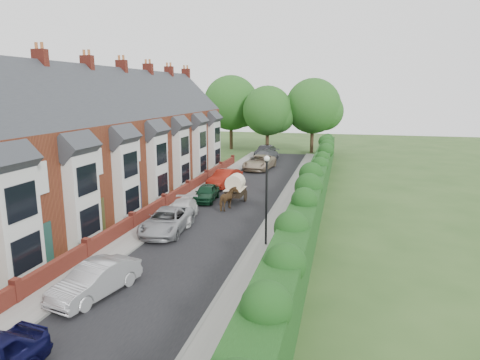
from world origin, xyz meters
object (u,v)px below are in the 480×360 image
Objects in this scene: car_green at (206,193)px; car_grey at (264,156)px; car_beige at (259,162)px; lamppost at (266,189)px; car_black at (268,150)px; horse_cart at (235,187)px; car_silver_a at (95,280)px; horse at (228,199)px; car_white at (182,211)px; car_silver_b at (167,221)px; car_red at (225,178)px.

car_grey reaches higher than car_green.
car_green is 0.68× the size of car_beige.
lamppost is 1.33× the size of car_green.
horse_cart reaches higher than car_black.
horse reaches higher than car_silver_a.
car_black is at bearing 99.99° from lamppost.
car_green is at bearing 126.00° from lamppost.
horse_cart is at bearing -97.68° from car_black.
car_white is at bearing -114.06° from horse_cart.
car_black reaches higher than car_white.
car_green is at bearing -31.01° from horse.
lamppost reaches higher than car_grey.
car_silver_b is (-6.40, 0.97, -2.59)m from lamppost.
car_beige is at bearing -96.82° from car_black.
lamppost is at bearing -72.63° from car_beige.
horse is 0.61× the size of horse_cart.
car_grey is at bearing -75.97° from horse.
car_silver_b is at bearing -94.49° from car_green.
horse_cart is (1.97, 16.34, 0.59)m from car_silver_a.
horse is at bearing 120.96° from lamppost.
car_white is 10.75m from car_red.
car_white is 5.36m from car_green.
car_green is (0.00, 5.36, 0.01)m from car_white.
car_green is at bearing -90.18° from car_beige.
car_grey is 1.17× the size of car_black.
horse reaches higher than car_grey.
car_black is 1.38× the size of horse_cart.
car_black is at bearing 98.81° from car_red.
car_grey is at bearing 100.73° from lamppost.
car_beige is (1.40, 19.95, 0.15)m from car_white.
car_black is at bearing -75.36° from horse.
lamppost is at bearing 131.48° from horse.
horse_cart reaches higher than car_grey.
car_silver_b is 2.48m from car_white.
car_silver_a is at bearing -98.38° from car_white.
car_black is at bearing 85.17° from car_silver_b.
horse is at bearing 95.27° from car_silver_a.
car_red is 5.94m from horse_cart.
horse_cart reaches higher than car_white.
car_silver_b is at bearing 105.89° from car_silver_a.
car_grey is (1.06, 24.72, 0.10)m from car_white.
lamppost is 1.18× the size of car_black.
car_silver_b is 0.89× the size of car_beige.
car_silver_b is at bearing -77.56° from car_grey.
horse is at bearing 63.32° from car_silver_b.
car_green is at bearing -78.47° from car_grey.
car_white is 1.02× the size of car_black.
car_red is (0.00, 10.75, 0.12)m from car_white.
horse is 2.14m from horse_cart.
car_black is (0.41, 19.79, -0.03)m from car_red.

